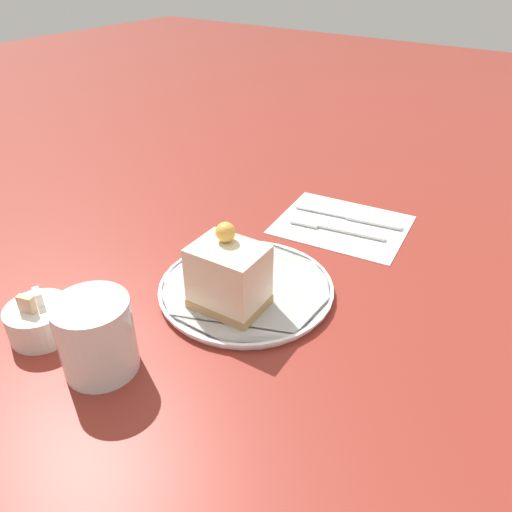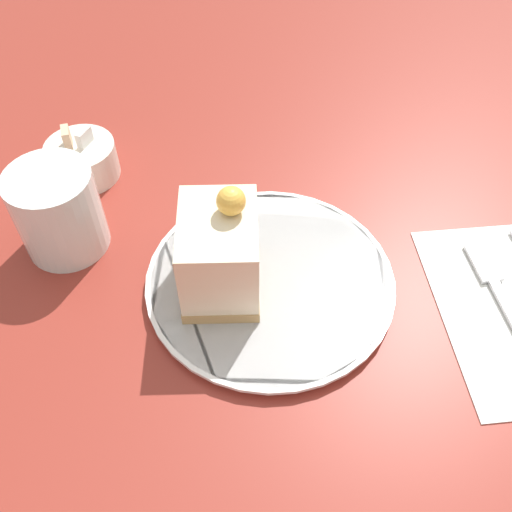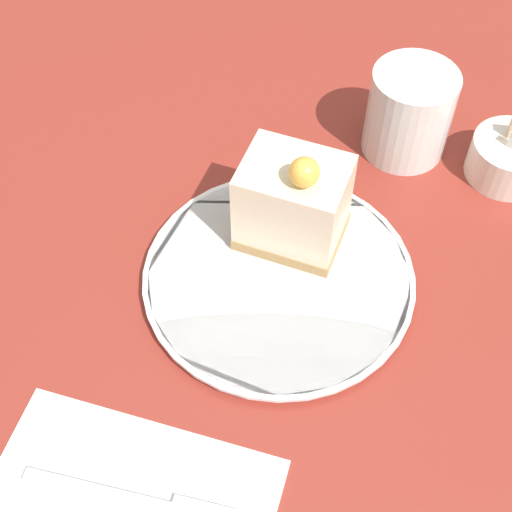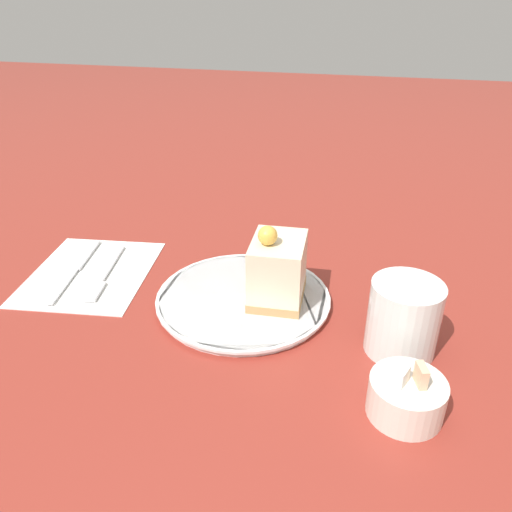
{
  "view_description": "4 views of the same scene",
  "coord_description": "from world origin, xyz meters",
  "px_view_note": "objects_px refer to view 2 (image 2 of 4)",
  "views": [
    {
      "loc": [
        -0.43,
        -0.37,
        0.41
      ],
      "look_at": [
        0.02,
        -0.05,
        0.06
      ],
      "focal_mm": 35.0,
      "sensor_mm": 36.0,
      "label": 1
    },
    {
      "loc": [
        0.01,
        -0.37,
        0.45
      ],
      "look_at": [
        -0.0,
        -0.06,
        0.07
      ],
      "focal_mm": 40.0,
      "sensor_mm": 36.0,
      "label": 2
    },
    {
      "loc": [
        0.35,
        0.09,
        0.52
      ],
      "look_at": [
        0.03,
        -0.05,
        0.05
      ],
      "focal_mm": 50.0,
      "sensor_mm": 36.0,
      "label": 3
    },
    {
      "loc": [
        -0.14,
        0.51,
        0.39
      ],
      "look_at": [
        -0.0,
        -0.06,
        0.07
      ],
      "focal_mm": 35.0,
      "sensor_mm": 36.0,
      "label": 4
    }
  ],
  "objects_px": {
    "plate": "(270,281)",
    "fork": "(501,296)",
    "cake_slice": "(220,253)",
    "drinking_glass": "(58,212)",
    "sugar_bowl": "(82,160)"
  },
  "relations": [
    {
      "from": "cake_slice",
      "to": "drinking_glass",
      "type": "relative_size",
      "value": 1.23
    },
    {
      "from": "plate",
      "to": "cake_slice",
      "type": "xyz_separation_m",
      "value": [
        -0.05,
        -0.01,
        0.05
      ]
    },
    {
      "from": "fork",
      "to": "sugar_bowl",
      "type": "height_order",
      "value": "sugar_bowl"
    },
    {
      "from": "plate",
      "to": "fork",
      "type": "xyz_separation_m",
      "value": [
        0.22,
        -0.01,
        -0.0
      ]
    },
    {
      "from": "cake_slice",
      "to": "sugar_bowl",
      "type": "bearing_deg",
      "value": 133.09
    },
    {
      "from": "plate",
      "to": "drinking_glass",
      "type": "height_order",
      "value": "drinking_glass"
    },
    {
      "from": "sugar_bowl",
      "to": "drinking_glass",
      "type": "bearing_deg",
      "value": -87.17
    },
    {
      "from": "plate",
      "to": "drinking_glass",
      "type": "distance_m",
      "value": 0.22
    },
    {
      "from": "plate",
      "to": "sugar_bowl",
      "type": "bearing_deg",
      "value": 144.2
    },
    {
      "from": "plate",
      "to": "fork",
      "type": "bearing_deg",
      "value": -2.53
    },
    {
      "from": "sugar_bowl",
      "to": "drinking_glass",
      "type": "height_order",
      "value": "drinking_glass"
    },
    {
      "from": "plate",
      "to": "sugar_bowl",
      "type": "xyz_separation_m",
      "value": [
        -0.21,
        0.15,
        0.01
      ]
    },
    {
      "from": "plate",
      "to": "fork",
      "type": "relative_size",
      "value": 1.49
    },
    {
      "from": "sugar_bowl",
      "to": "drinking_glass",
      "type": "distance_m",
      "value": 0.11
    },
    {
      "from": "cake_slice",
      "to": "fork",
      "type": "xyz_separation_m",
      "value": [
        0.26,
        -0.0,
        -0.05
      ]
    }
  ]
}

